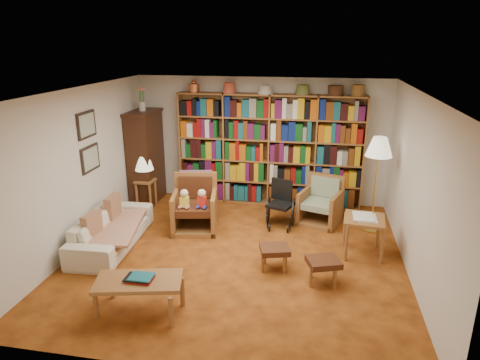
% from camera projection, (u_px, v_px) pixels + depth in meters
% --- Properties ---
extents(floor, '(5.00, 5.00, 0.00)m').
position_uv_depth(floor, '(237.00, 255.00, 6.63)').
color(floor, '#A55319').
rests_on(floor, ground).
extents(ceiling, '(5.00, 5.00, 0.00)m').
position_uv_depth(ceiling, '(237.00, 92.00, 5.85)').
color(ceiling, white).
rests_on(ceiling, wall_back).
extents(wall_back, '(5.00, 0.00, 5.00)m').
position_uv_depth(wall_back, '(260.00, 141.00, 8.57)').
color(wall_back, silver).
rests_on(wall_back, floor).
extents(wall_front, '(5.00, 0.00, 5.00)m').
position_uv_depth(wall_front, '(185.00, 262.00, 3.90)').
color(wall_front, silver).
rests_on(wall_front, floor).
extents(wall_left, '(0.00, 5.00, 5.00)m').
position_uv_depth(wall_left, '(80.00, 169.00, 6.67)').
color(wall_left, silver).
rests_on(wall_left, floor).
extents(wall_right, '(0.00, 5.00, 5.00)m').
position_uv_depth(wall_right, '(417.00, 189.00, 5.80)').
color(wall_right, silver).
rests_on(wall_right, floor).
extents(bookshelf, '(3.60, 0.30, 2.42)m').
position_uv_depth(bookshelf, '(269.00, 147.00, 8.40)').
color(bookshelf, '#A16432').
rests_on(bookshelf, floor).
extents(curio_cabinet, '(0.50, 0.95, 2.40)m').
position_uv_depth(curio_cabinet, '(146.00, 156.00, 8.59)').
color(curio_cabinet, '#3D1F10').
rests_on(curio_cabinet, floor).
extents(framed_pictures, '(0.03, 0.52, 0.97)m').
position_uv_depth(framed_pictures, '(88.00, 142.00, 6.83)').
color(framed_pictures, black).
rests_on(framed_pictures, wall_left).
extents(sofa, '(1.94, 0.84, 0.55)m').
position_uv_depth(sofa, '(112.00, 229.00, 6.87)').
color(sofa, beige).
rests_on(sofa, floor).
extents(sofa_throw, '(1.01, 1.53, 0.04)m').
position_uv_depth(sofa_throw, '(115.00, 228.00, 6.86)').
color(sofa_throw, beige).
rests_on(sofa_throw, sofa).
extents(cushion_left, '(0.15, 0.42, 0.41)m').
position_uv_depth(cushion_left, '(113.00, 211.00, 7.17)').
color(cushion_left, maroon).
rests_on(cushion_left, sofa).
extents(cushion_right, '(0.16, 0.39, 0.38)m').
position_uv_depth(cushion_right, '(92.00, 228.00, 6.51)').
color(cushion_right, maroon).
rests_on(cushion_right, sofa).
extents(side_table_lamp, '(0.35, 0.35, 0.57)m').
position_uv_depth(side_table_lamp, '(146.00, 188.00, 8.41)').
color(side_table_lamp, '#A16432').
rests_on(side_table_lamp, floor).
extents(table_lamp, '(0.36, 0.36, 0.49)m').
position_uv_depth(table_lamp, '(144.00, 164.00, 8.26)').
color(table_lamp, gold).
rests_on(table_lamp, side_table_lamp).
extents(armchair_leather, '(0.90, 0.93, 0.96)m').
position_uv_depth(armchair_leather, '(196.00, 206.00, 7.51)').
color(armchair_leather, '#A16432').
rests_on(armchair_leather, floor).
extents(armchair_sage, '(0.89, 0.89, 0.84)m').
position_uv_depth(armchair_sage, '(320.00, 205.00, 7.78)').
color(armchair_sage, '#A16432').
rests_on(armchair_sage, floor).
extents(wheelchair, '(0.51, 0.66, 0.82)m').
position_uv_depth(wheelchair, '(281.00, 205.00, 7.63)').
color(wheelchair, black).
rests_on(wheelchair, floor).
extents(floor_lamp, '(0.44, 0.44, 1.67)m').
position_uv_depth(floor_lamp, '(379.00, 151.00, 7.04)').
color(floor_lamp, gold).
rests_on(floor_lamp, floor).
extents(side_table_papers, '(0.65, 0.65, 0.64)m').
position_uv_depth(side_table_papers, '(364.00, 223.00, 6.50)').
color(side_table_papers, '#A16432').
rests_on(side_table_papers, floor).
extents(footstool_a, '(0.49, 0.45, 0.35)m').
position_uv_depth(footstool_a, '(275.00, 251.00, 6.15)').
color(footstool_a, '#4C2714').
rests_on(footstool_a, floor).
extents(footstool_b, '(0.52, 0.48, 0.36)m').
position_uv_depth(footstool_b, '(324.00, 264.00, 5.78)').
color(footstool_b, '#4C2714').
rests_on(footstool_b, floor).
extents(coffee_table, '(1.12, 0.73, 0.50)m').
position_uv_depth(coffee_table, '(139.00, 284.00, 5.13)').
color(coffee_table, '#A16432').
rests_on(coffee_table, floor).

